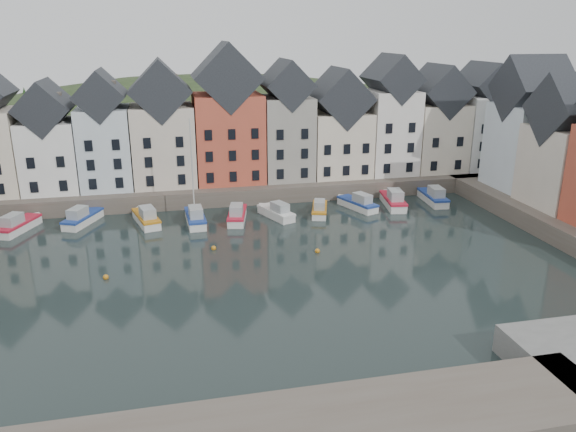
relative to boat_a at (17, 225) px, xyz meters
name	(u,v)px	position (x,y,z in m)	size (l,w,h in m)	color
ground	(267,278)	(24.48, -18.02, -0.70)	(260.00, 260.00, 0.00)	black
far_quay	(228,183)	(24.48, 11.98, 0.30)	(90.00, 16.00, 2.00)	brown
hillside	(216,245)	(24.50, 37.98, -18.66)	(153.60, 70.40, 64.00)	#1F2E17
far_terrace	(252,128)	(27.69, 9.98, 8.17)	(72.37, 8.16, 17.78)	#EDDEC6
right_terrace	(573,145)	(60.48, -9.95, 8.21)	(8.30, 24.25, 16.36)	silver
mooring_buoys	(216,258)	(20.48, -12.69, -0.55)	(20.50, 5.50, 0.50)	#C17616
boat_a	(17,225)	(0.00, 0.00, 0.00)	(4.06, 6.41, 2.36)	silver
boat_b	(82,218)	(6.59, 1.08, 0.00)	(4.25, 6.39, 2.36)	silver
boat_c	(147,218)	(13.77, -0.53, 0.02)	(3.45, 6.59, 2.42)	silver
boat_d	(195,217)	(19.21, -1.60, 0.08)	(2.21, 6.39, 12.08)	silver
boat_e	(237,215)	(23.97, -1.57, 0.00)	(3.09, 6.36, 2.35)	silver
boat_f	(277,213)	(28.69, -1.46, -0.05)	(3.79, 5.97, 2.20)	silver
boat_g	(320,209)	(33.95, -1.29, -0.08)	(3.23, 5.72, 2.10)	silver
boat_h	(358,204)	(39.21, -0.22, -0.02)	(3.84, 6.28, 2.31)	silver
boat_i	(393,201)	(43.83, -0.20, 0.06)	(3.13, 6.96, 2.58)	silver
boat_j	(433,197)	(49.49, 0.26, 0.03)	(2.54, 6.57, 2.46)	silver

